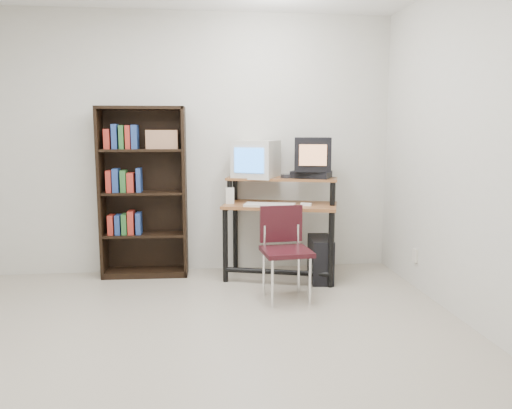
{
  "coord_description": "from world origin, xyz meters",
  "views": [
    {
      "loc": [
        0.01,
        -3.12,
        1.43
      ],
      "look_at": [
        0.51,
        1.1,
        0.81
      ],
      "focal_mm": 35.0,
      "sensor_mm": 36.0,
      "label": 1
    }
  ],
  "objects": [
    {
      "name": "keyboard",
      "position": [
        0.68,
        1.48,
        0.74
      ],
      "size": [
        0.51,
        0.34,
        0.03
      ],
      "primitive_type": "cube",
      "rotation": [
        0.0,
        0.0,
        -0.29
      ],
      "color": "beige",
      "rests_on": "computer_desk"
    },
    {
      "name": "bookshelf",
      "position": [
        -0.52,
        1.85,
        0.86
      ],
      "size": [
        0.84,
        0.31,
        1.67
      ],
      "rotation": [
        0.0,
        0.0,
        -0.04
      ],
      "color": "black",
      "rests_on": "floor"
    },
    {
      "name": "wall_outlet",
      "position": [
        1.99,
        1.15,
        0.3
      ],
      "size": [
        0.02,
        0.08,
        0.12
      ],
      "primitive_type": "cube",
      "color": "beige",
      "rests_on": "right_wall"
    },
    {
      "name": "computer_desk",
      "position": [
        0.81,
        1.62,
        0.67
      ],
      "size": [
        1.18,
        0.82,
        0.98
      ],
      "rotation": [
        0.0,
        0.0,
        -0.29
      ],
      "color": "brown",
      "rests_on": "floor"
    },
    {
      "name": "mousepad",
      "position": [
        1.04,
        1.46,
        0.72
      ],
      "size": [
        0.28,
        0.27,
        0.01
      ],
      "primitive_type": "cube",
      "rotation": [
        0.0,
        0.0,
        -0.54
      ],
      "color": "black",
      "rests_on": "computer_desk"
    },
    {
      "name": "vcr",
      "position": [
        1.11,
        1.63,
        1.01
      ],
      "size": [
        0.44,
        0.4,
        0.08
      ],
      "primitive_type": "cube",
      "rotation": [
        0.0,
        0.0,
        -0.48
      ],
      "color": "black",
      "rests_on": "computer_desk"
    },
    {
      "name": "pc_tower",
      "position": [
        1.18,
        1.46,
        0.21
      ],
      "size": [
        0.24,
        0.47,
        0.42
      ],
      "primitive_type": "cube",
      "rotation": [
        0.0,
        0.0,
        -0.1
      ],
      "color": "black",
      "rests_on": "floor"
    },
    {
      "name": "desk_speaker",
      "position": [
        0.32,
        1.69,
        0.8
      ],
      "size": [
        0.08,
        0.08,
        0.17
      ],
      "primitive_type": "cube",
      "rotation": [
        0.0,
        0.0,
        -0.05
      ],
      "color": "beige",
      "rests_on": "computer_desk"
    },
    {
      "name": "floor",
      "position": [
        0.0,
        0.0,
        -0.01
      ],
      "size": [
        4.0,
        4.0,
        0.01
      ],
      "primitive_type": "cube",
      "color": "#B0A592",
      "rests_on": "ground"
    },
    {
      "name": "crt_monitor",
      "position": [
        0.59,
        1.8,
        1.16
      ],
      "size": [
        0.53,
        0.53,
        0.37
      ],
      "rotation": [
        0.0,
        0.0,
        -0.46
      ],
      "color": "beige",
      "rests_on": "computer_desk"
    },
    {
      "name": "front_wall",
      "position": [
        0.0,
        -2.0,
        1.3
      ],
      "size": [
        4.0,
        0.01,
        2.6
      ],
      "primitive_type": "cube",
      "color": "beige",
      "rests_on": "floor"
    },
    {
      "name": "crt_tv",
      "position": [
        1.12,
        1.62,
        1.21
      ],
      "size": [
        0.4,
        0.4,
        0.32
      ],
      "rotation": [
        0.0,
        0.0,
        -0.2
      ],
      "color": "black",
      "rests_on": "vcr"
    },
    {
      "name": "cd_spindle",
      "position": [
        0.87,
        1.65,
        0.99
      ],
      "size": [
        0.13,
        0.13,
        0.05
      ],
      "primitive_type": "cylinder",
      "rotation": [
        0.0,
        0.0,
        -0.13
      ],
      "color": "#26262B",
      "rests_on": "computer_desk"
    },
    {
      "name": "right_wall",
      "position": [
        2.0,
        0.0,
        1.3
      ],
      "size": [
        0.01,
        4.0,
        2.6
      ],
      "primitive_type": "cube",
      "color": "beige",
      "rests_on": "floor"
    },
    {
      "name": "back_wall",
      "position": [
        0.0,
        2.0,
        1.3
      ],
      "size": [
        4.0,
        0.01,
        2.6
      ],
      "primitive_type": "cube",
      "color": "beige",
      "rests_on": "floor"
    },
    {
      "name": "mouse",
      "position": [
        1.03,
        1.46,
        0.74
      ],
      "size": [
        0.12,
        0.09,
        0.03
      ],
      "primitive_type": "cube",
      "rotation": [
        0.0,
        0.0,
        -0.4
      ],
      "color": "white",
      "rests_on": "mousepad"
    },
    {
      "name": "school_chair",
      "position": [
        0.74,
        1.0,
        0.49
      ],
      "size": [
        0.43,
        0.43,
        0.79
      ],
      "rotation": [
        0.0,
        0.0,
        0.09
      ],
      "color": "black",
      "rests_on": "floor"
    }
  ]
}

